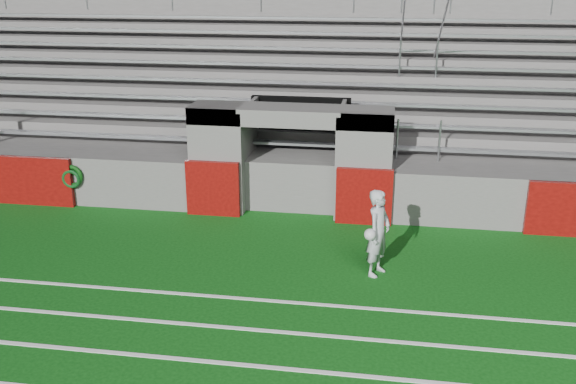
# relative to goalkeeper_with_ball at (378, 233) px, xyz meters

# --- Properties ---
(ground) EXTENTS (90.00, 90.00, 0.00)m
(ground) POSITION_rel_goalkeeper_with_ball_xyz_m (-2.18, -0.39, -0.87)
(ground) COLOR #0B440E
(ground) RESTS_ON ground
(stadium_structure) EXTENTS (26.00, 8.48, 5.42)m
(stadium_structure) POSITION_rel_goalkeeper_with_ball_xyz_m (-2.18, 7.58, 0.62)
(stadium_structure) COLOR #575553
(stadium_structure) RESTS_ON ground
(goalkeeper_with_ball) EXTENTS (0.64, 0.76, 1.73)m
(goalkeeper_with_ball) POSITION_rel_goalkeeper_with_ball_xyz_m (0.00, 0.00, 0.00)
(goalkeeper_with_ball) COLOR #ABB1B5
(goalkeeper_with_ball) RESTS_ON ground
(hose_coil) EXTENTS (0.58, 0.15, 0.59)m
(hose_coil) POSITION_rel_goalkeeper_with_ball_xyz_m (-7.57, 2.54, -0.09)
(hose_coil) COLOR #0C3E0E
(hose_coil) RESTS_ON ground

